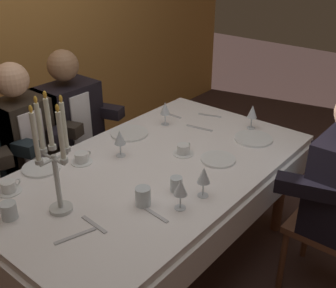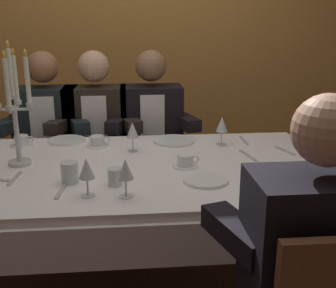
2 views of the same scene
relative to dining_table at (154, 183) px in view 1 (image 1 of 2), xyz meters
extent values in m
plane|color=#402B28|center=(0.00, 0.00, -0.62)|extent=(12.00, 12.00, 0.00)
cube|color=white|center=(0.00, 0.00, 0.10)|extent=(1.90, 1.10, 0.04)
cube|color=white|center=(0.00, 0.00, -0.01)|extent=(1.94, 1.14, 0.18)
cylinder|color=brown|center=(0.83, -0.43, -0.27)|extent=(0.07, 0.07, 0.70)
cylinder|color=brown|center=(0.83, 0.43, -0.27)|extent=(0.07, 0.07, 0.70)
cylinder|color=silver|center=(-0.60, 0.06, 0.13)|extent=(0.11, 0.11, 0.02)
cylinder|color=silver|center=(-0.60, 0.06, 0.28)|extent=(0.02, 0.02, 0.28)
cylinder|color=silver|center=(-0.60, 0.06, 0.46)|extent=(0.04, 0.04, 0.02)
cylinder|color=white|center=(-0.60, 0.06, 0.58)|extent=(0.02, 0.02, 0.22)
ellipsoid|color=yellow|center=(-0.60, 0.06, 0.70)|extent=(0.02, 0.02, 0.03)
cylinder|color=silver|center=(-0.56, 0.06, 0.40)|extent=(0.07, 0.01, 0.01)
cylinder|color=silver|center=(-0.53, 0.06, 0.42)|extent=(0.04, 0.04, 0.02)
cylinder|color=white|center=(-0.53, 0.06, 0.54)|extent=(0.02, 0.02, 0.22)
ellipsoid|color=yellow|center=(-0.53, 0.06, 0.66)|extent=(0.02, 0.02, 0.03)
cylinder|color=silver|center=(-0.60, 0.10, 0.40)|extent=(0.01, 0.08, 0.01)
cylinder|color=silver|center=(-0.60, 0.14, 0.42)|extent=(0.04, 0.04, 0.02)
cylinder|color=white|center=(-0.60, 0.14, 0.54)|extent=(0.02, 0.02, 0.22)
ellipsoid|color=yellow|center=(-0.60, 0.14, 0.66)|extent=(0.02, 0.02, 0.03)
cylinder|color=silver|center=(-0.64, 0.06, 0.40)|extent=(0.07, 0.01, 0.01)
cylinder|color=silver|center=(-0.68, 0.06, 0.42)|extent=(0.04, 0.04, 0.02)
cylinder|color=white|center=(-0.68, 0.06, 0.54)|extent=(0.02, 0.02, 0.22)
ellipsoid|color=yellow|center=(-0.68, 0.06, 0.66)|extent=(0.02, 0.02, 0.03)
cylinder|color=silver|center=(-0.60, 0.03, 0.40)|extent=(0.01, 0.07, 0.01)
cylinder|color=silver|center=(-0.60, -0.01, 0.42)|extent=(0.04, 0.04, 0.02)
cylinder|color=white|center=(-0.60, -0.01, 0.54)|extent=(0.02, 0.02, 0.22)
ellipsoid|color=yellow|center=(-0.60, -0.01, 0.66)|extent=(0.02, 0.02, 0.03)
cylinder|color=white|center=(0.21, 0.40, 0.13)|extent=(0.25, 0.25, 0.01)
cylinder|color=white|center=(-0.43, 0.46, 0.13)|extent=(0.22, 0.22, 0.01)
cylinder|color=white|center=(0.28, -0.25, 0.13)|extent=(0.20, 0.20, 0.01)
cylinder|color=white|center=(0.65, -0.27, 0.13)|extent=(0.24, 0.24, 0.01)
cylinder|color=silver|center=(-0.07, -0.39, 0.12)|extent=(0.06, 0.06, 0.00)
cylinder|color=silver|center=(-0.07, -0.39, 0.16)|extent=(0.01, 0.01, 0.07)
cone|color=silver|center=(-0.07, -0.39, 0.24)|extent=(0.07, 0.07, 0.08)
cylinder|color=silver|center=(-0.04, 0.23, 0.12)|extent=(0.06, 0.06, 0.00)
cylinder|color=silver|center=(-0.04, 0.23, 0.16)|extent=(0.01, 0.01, 0.07)
cone|color=silver|center=(-0.04, 0.23, 0.24)|extent=(0.07, 0.07, 0.08)
cylinder|color=silver|center=(0.80, -0.17, 0.12)|extent=(0.06, 0.06, 0.00)
cylinder|color=silver|center=(0.80, -0.17, 0.16)|extent=(0.01, 0.01, 0.07)
cone|color=silver|center=(0.80, -0.17, 0.24)|extent=(0.07, 0.07, 0.08)
cylinder|color=#E0D172|center=(0.80, -0.17, 0.22)|extent=(0.04, 0.04, 0.03)
cylinder|color=silver|center=(0.47, 0.31, 0.12)|extent=(0.06, 0.06, 0.00)
cylinder|color=silver|center=(0.47, 0.31, 0.16)|extent=(0.01, 0.01, 0.07)
cone|color=silver|center=(0.47, 0.31, 0.24)|extent=(0.07, 0.07, 0.08)
cylinder|color=maroon|center=(0.47, 0.31, 0.22)|extent=(0.04, 0.04, 0.03)
cylinder|color=silver|center=(-0.23, -0.36, 0.12)|extent=(0.06, 0.06, 0.00)
cylinder|color=silver|center=(-0.23, -0.36, 0.16)|extent=(0.01, 0.01, 0.07)
cone|color=silver|center=(-0.23, -0.36, 0.24)|extent=(0.07, 0.07, 0.08)
cylinder|color=#E0D172|center=(-0.23, -0.36, 0.22)|extent=(0.04, 0.04, 0.03)
cylinder|color=silver|center=(-0.32, -0.21, 0.17)|extent=(0.08, 0.08, 0.09)
cylinder|color=silver|center=(-0.79, 0.20, 0.16)|extent=(0.07, 0.07, 0.08)
cylinder|color=silver|center=(-0.12, -0.26, 0.16)|extent=(0.06, 0.06, 0.08)
cylinder|color=white|center=(-0.67, 0.40, 0.12)|extent=(0.12, 0.12, 0.01)
cylinder|color=white|center=(-0.67, 0.40, 0.15)|extent=(0.08, 0.08, 0.05)
torus|color=white|center=(-0.62, 0.40, 0.15)|extent=(0.04, 0.01, 0.04)
cylinder|color=white|center=(-0.24, 0.35, 0.12)|extent=(0.12, 0.12, 0.01)
cylinder|color=white|center=(-0.24, 0.35, 0.15)|extent=(0.08, 0.08, 0.05)
torus|color=white|center=(-0.19, 0.35, 0.15)|extent=(0.04, 0.01, 0.04)
cylinder|color=white|center=(0.22, -0.04, 0.12)|extent=(0.12, 0.12, 0.01)
cylinder|color=white|center=(0.22, -0.04, 0.15)|extent=(0.08, 0.08, 0.05)
torus|color=white|center=(0.27, -0.04, 0.15)|extent=(0.04, 0.01, 0.04)
cube|color=#B7B7BC|center=(-0.68, -0.14, 0.12)|extent=(0.19, 0.07, 0.01)
cube|color=#B7B7BC|center=(-0.58, -0.14, 0.12)|extent=(0.03, 0.17, 0.01)
cube|color=#B7B7BC|center=(0.79, 0.16, 0.12)|extent=(0.07, 0.17, 0.01)
cube|color=#B7B7BC|center=(0.62, 0.38, 0.12)|extent=(0.02, 0.17, 0.01)
cube|color=#B7B7BC|center=(0.57, 0.09, 0.12)|extent=(0.05, 0.19, 0.01)
cube|color=#B7B7BC|center=(-0.34, -0.30, 0.12)|extent=(0.04, 0.17, 0.01)
cylinder|color=brown|center=(-0.43, 0.70, -0.41)|extent=(0.04, 0.04, 0.42)
cylinder|color=brown|center=(-0.43, 1.06, -0.41)|extent=(0.04, 0.04, 0.42)
cube|color=black|center=(-0.39, 0.78, 0.15)|extent=(0.19, 0.34, 0.08)
cylinder|color=brown|center=(-0.46, 0.70, -0.41)|extent=(0.04, 0.04, 0.42)
cylinder|color=brown|center=(-0.10, 0.70, -0.41)|extent=(0.04, 0.04, 0.42)
cylinder|color=brown|center=(-0.10, 1.06, -0.41)|extent=(0.04, 0.04, 0.42)
cube|color=brown|center=(-0.28, 0.88, -0.18)|extent=(0.42, 0.42, 0.04)
cube|color=brown|center=(-0.28, 1.07, 0.06)|extent=(0.38, 0.04, 0.44)
cube|color=black|center=(-0.28, 0.88, 0.11)|extent=(0.42, 0.26, 0.54)
cube|color=white|center=(-0.28, 0.75, 0.14)|extent=(0.16, 0.01, 0.40)
sphere|color=#DDA881|center=(-0.28, 0.88, 0.51)|extent=(0.21, 0.21, 0.21)
cube|color=black|center=(-0.06, 0.78, 0.15)|extent=(0.19, 0.34, 0.08)
cylinder|color=brown|center=(-0.08, 0.70, -0.41)|extent=(0.04, 0.04, 0.42)
cylinder|color=brown|center=(0.28, 0.70, -0.41)|extent=(0.04, 0.04, 0.42)
cylinder|color=brown|center=(-0.08, 1.06, -0.41)|extent=(0.04, 0.04, 0.42)
cylinder|color=brown|center=(0.28, 1.06, -0.41)|extent=(0.04, 0.04, 0.42)
cube|color=brown|center=(0.10, 0.88, -0.18)|extent=(0.42, 0.42, 0.04)
cube|color=brown|center=(0.10, 1.07, 0.06)|extent=(0.38, 0.04, 0.44)
cube|color=black|center=(0.10, 0.88, 0.11)|extent=(0.42, 0.26, 0.54)
cube|color=white|center=(0.10, 0.75, 0.14)|extent=(0.16, 0.01, 0.40)
sphere|color=#966B4A|center=(0.10, 0.88, 0.51)|extent=(0.21, 0.21, 0.21)
cube|color=black|center=(-0.12, 0.78, 0.15)|extent=(0.19, 0.34, 0.08)
cube|color=black|center=(0.32, 0.78, 0.15)|extent=(0.19, 0.34, 0.08)
cylinder|color=brown|center=(0.69, -0.70, -0.41)|extent=(0.04, 0.04, 0.42)
cylinder|color=brown|center=(0.33, -0.70, -0.41)|extent=(0.04, 0.04, 0.42)
cube|color=brown|center=(0.51, -0.88, -0.18)|extent=(0.42, 0.42, 0.04)
cube|color=#ADCEE3|center=(0.51, -0.75, 0.14)|extent=(0.16, 0.01, 0.40)
cube|color=black|center=(0.29, -0.78, 0.15)|extent=(0.19, 0.34, 0.08)
camera|label=1|loc=(-1.53, -1.36, 1.31)|focal=44.51mm
camera|label=2|loc=(-0.05, -1.98, 0.81)|focal=44.98mm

